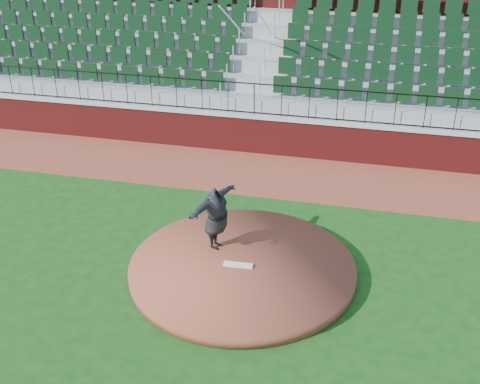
% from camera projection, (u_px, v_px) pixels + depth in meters
% --- Properties ---
extents(ground, '(90.00, 90.00, 0.00)m').
position_uv_depth(ground, '(224.00, 272.00, 13.59)').
color(ground, '#154313').
rests_on(ground, ground).
extents(warning_track, '(34.00, 3.20, 0.01)m').
position_uv_depth(warning_track, '(270.00, 174.00, 18.26)').
color(warning_track, brown).
rests_on(warning_track, ground).
extents(field_wall, '(34.00, 0.35, 1.20)m').
position_uv_depth(field_wall, '(280.00, 137.00, 19.38)').
color(field_wall, maroon).
rests_on(field_wall, ground).
extents(wall_cap, '(34.00, 0.45, 0.10)m').
position_uv_depth(wall_cap, '(281.00, 118.00, 19.09)').
color(wall_cap, '#B7B7B7').
rests_on(wall_cap, field_wall).
extents(wall_railing, '(34.00, 0.05, 1.00)m').
position_uv_depth(wall_railing, '(282.00, 101.00, 18.84)').
color(wall_railing, black).
rests_on(wall_railing, wall_cap).
extents(seating_stands, '(34.00, 5.10, 4.60)m').
position_uv_depth(seating_stands, '(296.00, 64.00, 20.97)').
color(seating_stands, gray).
rests_on(seating_stands, ground).
extents(concourse_wall, '(34.00, 0.50, 5.50)m').
position_uv_depth(concourse_wall, '(308.00, 34.00, 23.19)').
color(concourse_wall, maroon).
rests_on(concourse_wall, ground).
extents(pitchers_mound, '(5.09, 5.09, 0.25)m').
position_uv_depth(pitchers_mound, '(242.00, 268.00, 13.50)').
color(pitchers_mound, brown).
rests_on(pitchers_mound, ground).
extents(pitching_rubber, '(0.67, 0.21, 0.04)m').
position_uv_depth(pitching_rubber, '(238.00, 265.00, 13.37)').
color(pitching_rubber, white).
rests_on(pitching_rubber, pitchers_mound).
extents(pitcher, '(1.01, 1.98, 1.55)m').
position_uv_depth(pitcher, '(216.00, 218.00, 13.72)').
color(pitcher, black).
rests_on(pitcher, pitchers_mound).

